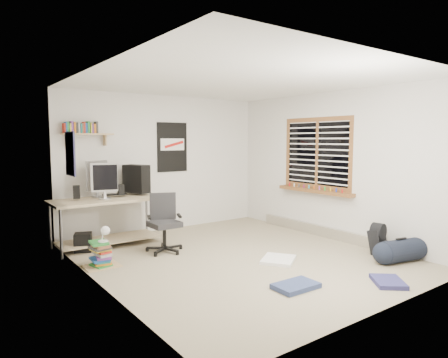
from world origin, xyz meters
TOP-DOWN VIEW (x-y plane):
  - floor at (0.00, 0.00)m, footprint 4.00×4.50m
  - ceiling at (0.00, 0.00)m, footprint 4.00×4.50m
  - back_wall at (0.00, 2.25)m, footprint 4.00×0.01m
  - left_wall at (-2.00, 0.00)m, footprint 0.01×4.50m
  - right_wall at (2.00, 0.00)m, footprint 0.01×4.50m
  - desk at (-1.29, 1.74)m, footprint 1.81×0.95m
  - monitor_left at (-1.35, 1.70)m, footprint 0.42×0.20m
  - monitor_right at (-1.36, 2.00)m, footprint 0.43×0.29m
  - pc_tower at (-0.73, 1.90)m, footprint 0.36×0.50m
  - keyboard at (-1.13, 1.86)m, footprint 0.41×0.24m
  - speaker_left at (-1.75, 1.81)m, footprint 0.12×0.12m
  - speaker_right at (-1.06, 1.77)m, footprint 0.09×0.09m
  - office_chair at (-0.73, 0.90)m, footprint 0.75×0.75m
  - wall_shelf at (-1.45, 2.14)m, footprint 0.80×0.22m
  - poster_back_wall at (0.15, 2.23)m, footprint 0.62×0.03m
  - poster_left_wall at (-1.99, 1.20)m, footprint 0.02×0.42m
  - window at (1.95, 0.30)m, footprint 0.10×1.50m
  - baseboard_heater at (1.96, 0.30)m, footprint 0.08×2.50m
  - backpack at (1.73, -1.09)m, footprint 0.30×0.25m
  - duffel_bag at (1.67, -1.48)m, footprint 0.37×0.37m
  - tshirt at (0.33, -0.46)m, footprint 0.65×0.63m
  - jeans_a at (-0.23, -1.33)m, footprint 0.52×0.34m
  - jeans_b at (0.75, -1.87)m, footprint 0.53×0.54m
  - book_stack at (-1.75, 0.76)m, footprint 0.53×0.46m
  - desk_lamp at (-1.73, 0.74)m, footprint 0.18×0.24m
  - subwoofer at (-1.73, 1.65)m, footprint 0.32×0.32m

SIDE VIEW (x-z plane):
  - floor at x=0.00m, z-range -0.01..0.00m
  - tshirt at x=0.33m, z-range 0.00..0.04m
  - jeans_b at x=0.75m, z-range 0.00..0.05m
  - jeans_a at x=-0.23m, z-range 0.00..0.06m
  - baseboard_heater at x=1.96m, z-range 0.00..0.18m
  - duffel_bag at x=1.67m, z-range -0.17..0.45m
  - subwoofer at x=-1.73m, z-range 0.00..0.28m
  - book_stack at x=-1.75m, z-range -0.01..0.31m
  - backpack at x=1.73m, z-range 0.02..0.38m
  - desk at x=-1.29m, z-range -0.03..0.76m
  - desk_lamp at x=-1.73m, z-range 0.27..0.49m
  - office_chair at x=-0.73m, z-range 0.05..0.93m
  - keyboard at x=-1.13m, z-range 0.79..0.81m
  - speaker_right at x=-1.06m, z-range 0.79..0.97m
  - speaker_left at x=-1.75m, z-range 0.79..0.99m
  - monitor_left at x=-1.35m, z-range 0.79..1.24m
  - monitor_right at x=-1.36m, z-range 0.79..1.26m
  - pc_tower at x=-0.73m, z-range 0.79..1.27m
  - back_wall at x=0.00m, z-range 0.00..2.50m
  - left_wall at x=-2.00m, z-range 0.00..2.50m
  - right_wall at x=2.00m, z-range 0.00..2.50m
  - window at x=1.95m, z-range 0.82..2.08m
  - poster_left_wall at x=-1.99m, z-range 1.20..1.80m
  - poster_back_wall at x=0.15m, z-range 1.09..2.01m
  - wall_shelf at x=-1.45m, z-range 1.66..1.90m
  - ceiling at x=0.00m, z-range 2.50..2.51m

